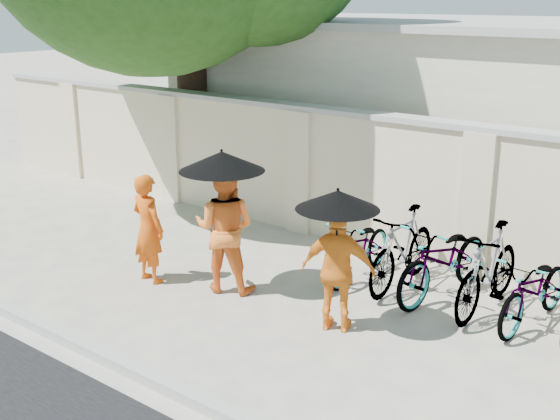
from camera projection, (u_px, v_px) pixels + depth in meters
The scene contains 13 objects.
ground at pixel (217, 309), 8.73m from camera, with size 80.00×80.00×0.00m, color #B9AF9A.
kerb at pixel (107, 357), 7.43m from camera, with size 40.00×0.16×0.12m, color #9A9B97.
compound_wall at pixel (415, 191), 10.25m from camera, with size 20.00×0.30×2.00m, color beige.
monk_left at pixel (148, 228), 9.39m from camera, with size 0.55×0.36×1.50m, color #D9510D.
monk_center at pixel (225, 228), 9.08m from camera, with size 0.83×0.64×1.70m, color orange.
parasol_center at pixel (222, 161), 8.72m from camera, with size 1.09×1.09×0.92m.
monk_right at pixel (338, 271), 7.99m from camera, with size 0.86×0.36×1.47m, color orange.
parasol_right at pixel (338, 200), 7.66m from camera, with size 0.94×0.94×0.87m.
bike_0 at pixel (360, 248), 9.59m from camera, with size 0.57×1.63×0.86m, color gray.
bike_1 at pixel (402, 249), 9.27m from camera, with size 0.50×1.77×1.06m, color gray.
bike_2 at pixel (445, 260), 8.94m from camera, with size 0.68×1.94×1.02m, color gray.
bike_3 at pixel (488, 270), 8.53m from camera, with size 0.51×1.81×1.09m, color gray.
bike_4 at pixel (535, 290), 8.18m from camera, with size 0.59×1.68×0.88m, color gray.
Camera 1 is at (5.56, -5.80, 3.72)m, focal length 45.00 mm.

